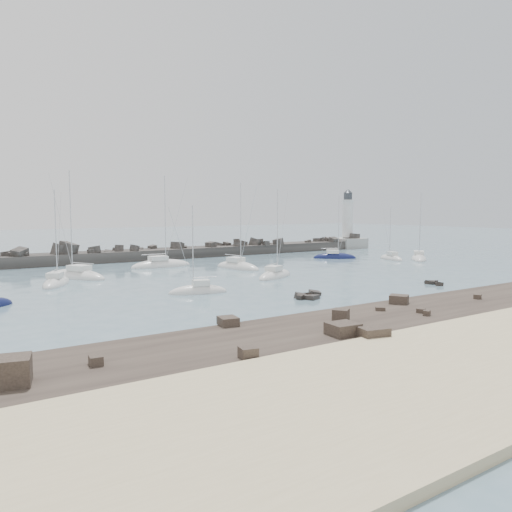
# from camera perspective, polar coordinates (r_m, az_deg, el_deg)

# --- Properties ---
(ground) EXTENTS (400.00, 400.00, 0.00)m
(ground) POSITION_cam_1_polar(r_m,az_deg,el_deg) (61.22, 3.40, -3.15)
(ground) COLOR slate
(ground) RESTS_ON ground
(rock_shelf) EXTENTS (140.00, 12.30, 2.12)m
(rock_shelf) POSITION_cam_1_polar(r_m,az_deg,el_deg) (45.73, 20.15, -6.34)
(rock_shelf) COLOR #2C231E
(rock_shelf) RESTS_ON ground
(rock_cluster_near) EXTENTS (4.20, 3.39, 1.43)m
(rock_cluster_near) POSITION_cam_1_polar(r_m,az_deg,el_deg) (51.71, 5.94, -4.72)
(rock_cluster_near) COLOR black
(rock_cluster_near) RESTS_ON ground
(rock_cluster_far) EXTENTS (2.26, 3.08, 1.15)m
(rock_cluster_far) POSITION_cam_1_polar(r_m,az_deg,el_deg) (64.39, 19.51, -3.03)
(rock_cluster_far) COLOR black
(rock_cluster_far) RESTS_ON ground
(breakwater) EXTENTS (115.00, 7.71, 5.43)m
(breakwater) POSITION_cam_1_polar(r_m,az_deg,el_deg) (91.38, -15.09, -0.32)
(breakwater) COLOR #2B2826
(breakwater) RESTS_ON ground
(lighthouse) EXTENTS (7.00, 7.00, 14.60)m
(lighthouse) POSITION_cam_1_polar(r_m,az_deg,el_deg) (120.25, 10.39, 2.40)
(lighthouse) COLOR gray
(lighthouse) RESTS_ON ground
(sailboat_1) EXTENTS (7.26, 9.95, 15.22)m
(sailboat_1) POSITION_cam_1_polar(r_m,az_deg,el_deg) (70.18, -19.78, -2.26)
(sailboat_1) COLOR silver
(sailboat_1) RESTS_ON ground
(sailboat_3) EXTENTS (5.64, 8.01, 12.34)m
(sailboat_3) POSITION_cam_1_polar(r_m,az_deg,el_deg) (64.70, -21.88, -2.95)
(sailboat_3) COLOR silver
(sailboat_3) RESTS_ON ground
(sailboat_4) EXTENTS (9.96, 3.38, 15.48)m
(sailboat_4) POSITION_cam_1_polar(r_m,az_deg,el_deg) (80.30, -10.79, -1.12)
(sailboat_4) COLOR silver
(sailboat_4) RESTS_ON ground
(sailboat_5) EXTENTS (6.70, 3.70, 10.32)m
(sailboat_5) POSITION_cam_1_polar(r_m,az_deg,el_deg) (54.39, -6.62, -4.10)
(sailboat_5) COLOR silver
(sailboat_5) RESTS_ON ground
(sailboat_6) EXTENTS (4.45, 9.26, 14.09)m
(sailboat_6) POSITION_cam_1_polar(r_m,az_deg,el_deg) (76.56, -2.12, -1.34)
(sailboat_6) COLOR silver
(sailboat_6) RESTS_ON ground
(sailboat_7) EXTENTS (8.21, 5.85, 12.66)m
(sailboat_7) POSITION_cam_1_polar(r_m,az_deg,el_deg) (66.70, 2.19, -2.33)
(sailboat_7) COLOR silver
(sailboat_7) RESTS_ON ground
(sailboat_8) EXTENTS (7.79, 6.71, 12.55)m
(sailboat_8) POSITION_cam_1_polar(r_m,az_deg,el_deg) (93.91, 8.97, -0.18)
(sailboat_8) COLOR #0F1540
(sailboat_8) RESTS_ON ground
(sailboat_9) EXTENTS (7.82, 7.40, 13.04)m
(sailboat_9) POSITION_cam_1_polar(r_m,az_deg,el_deg) (94.29, 18.11, -0.35)
(sailboat_9) COLOR silver
(sailboat_9) RESTS_ON ground
(sailboat_10) EXTENTS (3.65, 6.75, 10.40)m
(sailboat_10) POSITION_cam_1_polar(r_m,az_deg,el_deg) (93.47, 15.19, -0.32)
(sailboat_10) COLOR silver
(sailboat_10) RESTS_ON ground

